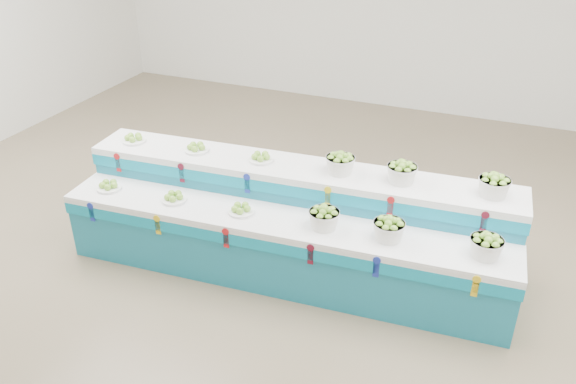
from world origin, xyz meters
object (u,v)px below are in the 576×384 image
(display_stand, at_px, (288,223))
(basket_lower_left, at_px, (324,217))
(plate_upper_mid, at_px, (196,147))
(basket_upper_right, at_px, (494,185))

(display_stand, distance_m, basket_lower_left, 0.61)
(plate_upper_mid, relative_size, basket_upper_right, 0.90)
(basket_lower_left, distance_m, plate_upper_mid, 1.66)
(basket_lower_left, height_order, basket_upper_right, basket_upper_right)
(display_stand, height_order, basket_upper_right, basket_upper_right)
(display_stand, relative_size, plate_upper_mid, 17.19)
(plate_upper_mid, bearing_deg, display_stand, -10.31)
(plate_upper_mid, bearing_deg, basket_upper_right, 3.64)
(display_stand, distance_m, basket_upper_right, 1.99)
(display_stand, xyz_separation_m, basket_lower_left, (0.46, -0.25, 0.32))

